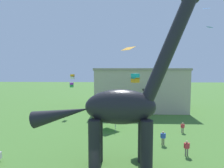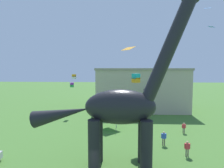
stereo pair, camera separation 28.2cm
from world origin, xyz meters
name	(u,v)px [view 2 (the right image)]	position (x,y,z in m)	size (l,w,h in m)	color
dinosaur_sculpture	(119,107)	(1.99, 3.41, 6.09)	(16.10, 3.41, 16.83)	black
person_near_flyer	(184,127)	(11.59, 13.99, 0.97)	(0.60, 0.26, 1.60)	#6B6056
person_watching_child	(164,137)	(7.58, 9.18, 1.08)	(0.67, 0.29, 1.79)	#6B6056
person_far_spectator	(187,147)	(9.52, 6.10, 1.07)	(0.66, 0.29, 1.76)	#6B6056
festival_canopy_tent	(108,113)	(-0.03, 15.48, 2.54)	(3.15, 3.15, 3.00)	#B2B2B7
kite_trailing	(208,8)	(12.75, 9.95, 17.24)	(1.01, 0.88, 0.21)	#287AE5
kite_mid_left	(136,78)	(4.05, 10.50, 8.53)	(1.16, 1.16, 1.18)	#19B2B7
kite_mid_center	(72,85)	(-3.23, 5.50, 8.03)	(0.47, 0.47, 0.52)	purple
kite_apex	(211,27)	(15.64, 15.35, 16.06)	(1.26, 1.28, 0.19)	#287AE5
kite_mid_right	(74,77)	(-7.98, 25.21, 8.06)	(0.78, 0.78, 0.99)	orange
kite_drifting	(128,49)	(2.84, 4.60, 11.82)	(1.55, 1.58, 0.40)	orange
kite_far_right	(146,90)	(7.06, 23.86, 5.43)	(1.39, 1.65, 0.48)	black
background_building_block	(140,88)	(6.70, 32.50, 4.93)	(20.75, 14.20, 9.83)	#B7A893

